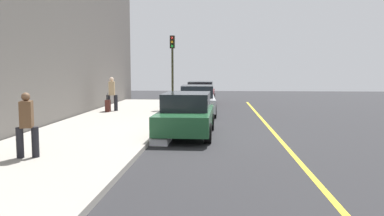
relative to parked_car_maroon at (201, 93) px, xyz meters
name	(u,v)px	position (x,y,z in m)	size (l,w,h in m)	color
ground_plane	(187,135)	(12.47, 0.05, -0.76)	(56.00, 56.00, 0.00)	#28282B
sidewalk	(97,132)	(12.47, -3.25, -0.68)	(28.00, 4.60, 0.15)	#A39E93
lane_stripe_centre	(276,136)	(12.47, 3.25, -0.76)	(28.00, 0.14, 0.01)	gold
snow_bank_curb	(173,124)	(10.57, -0.65, -0.65)	(8.14, 0.56, 0.22)	white
parked_car_maroon	(201,93)	(0.00, 0.00, 0.00)	(4.81, 1.94, 1.51)	black
parked_car_silver	(197,100)	(6.26, 0.09, 0.00)	(4.41, 2.03, 1.51)	black
parked_car_green	(186,114)	(12.56, 0.04, 0.00)	(4.36, 1.96, 1.51)	black
pedestrian_tan_coat	(112,93)	(6.09, -4.44, 0.34)	(0.53, 0.58, 1.78)	black
pedestrian_brown_coat	(27,123)	(16.97, -3.58, 0.26)	(0.51, 0.52, 1.64)	black
traffic_light_pole	(172,59)	(4.52, -1.39, 2.15)	(0.35, 0.26, 4.06)	#2D2D19
rolling_suitcase	(108,106)	(6.58, -4.53, -0.30)	(0.34, 0.22, 0.98)	#471E19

